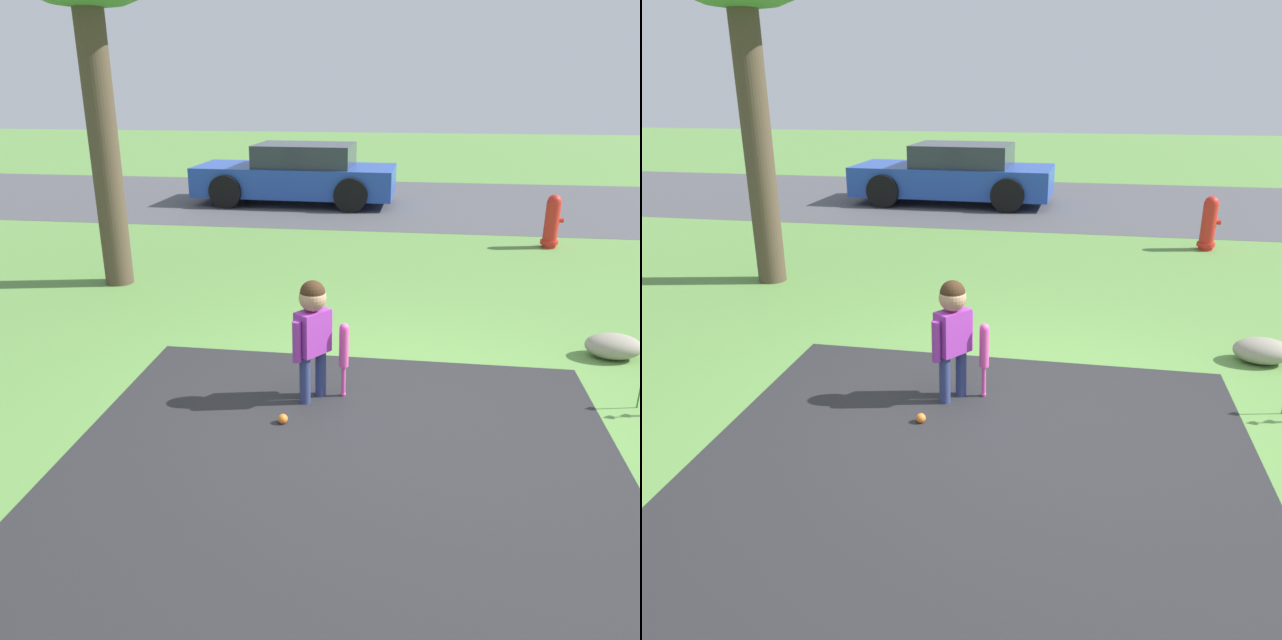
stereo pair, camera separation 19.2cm
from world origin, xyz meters
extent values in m
plane|color=#5B8C42|center=(0.00, 0.00, 0.00)|extent=(60.00, 60.00, 0.00)
cube|color=#4C4C51|center=(0.00, 9.36, 0.00)|extent=(40.00, 6.00, 0.01)
cylinder|color=navy|center=(-0.74, 0.06, 0.21)|extent=(0.09, 0.09, 0.41)
cylinder|color=navy|center=(-0.63, 0.20, 0.21)|extent=(0.09, 0.09, 0.41)
cube|color=purple|center=(-0.69, 0.13, 0.59)|extent=(0.29, 0.31, 0.35)
cylinder|color=purple|center=(-0.79, -0.01, 0.56)|extent=(0.07, 0.07, 0.33)
cylinder|color=purple|center=(-0.58, 0.27, 0.56)|extent=(0.07, 0.07, 0.33)
sphere|color=tan|center=(-0.69, 0.13, 0.87)|extent=(0.22, 0.22, 0.22)
sphere|color=#382314|center=(-0.69, 0.13, 0.91)|extent=(0.20, 0.20, 0.20)
sphere|color=#E54CA5|center=(-0.45, 0.21, 0.02)|extent=(0.04, 0.04, 0.04)
cylinder|color=#E54CA5|center=(-0.45, 0.21, 0.14)|extent=(0.03, 0.03, 0.27)
cylinder|color=#E54CA5|center=(-0.45, 0.21, 0.44)|extent=(0.08, 0.08, 0.33)
sphere|color=#E54CA5|center=(-0.45, 0.21, 0.61)|extent=(0.07, 0.07, 0.07)
sphere|color=orange|center=(-0.85, -0.29, 0.04)|extent=(0.08, 0.08, 0.08)
cylinder|color=red|center=(2.21, 5.64, 0.36)|extent=(0.22, 0.22, 0.72)
sphere|color=red|center=(2.21, 5.64, 0.72)|extent=(0.21, 0.21, 0.21)
cylinder|color=red|center=(2.21, 5.64, 0.09)|extent=(0.27, 0.27, 0.06)
cylinder|color=red|center=(2.33, 5.64, 0.43)|extent=(0.10, 0.08, 0.08)
cube|color=#2347AD|center=(-2.43, 8.94, 0.49)|extent=(4.23, 1.79, 0.60)
cube|color=#2D333D|center=(-2.22, 8.93, 1.01)|extent=(2.05, 1.53, 0.45)
cylinder|color=black|center=(-3.75, 8.13, 0.34)|extent=(0.68, 0.20, 0.67)
cylinder|color=black|center=(-3.70, 9.82, 0.34)|extent=(0.68, 0.20, 0.67)
cylinder|color=black|center=(-1.16, 8.05, 0.34)|extent=(0.68, 0.20, 0.67)
cylinder|color=black|center=(-1.11, 9.74, 0.34)|extent=(0.68, 0.20, 0.67)
cylinder|color=#4C3D2D|center=(-3.65, 2.92, 1.95)|extent=(0.35, 0.35, 3.91)
ellipsoid|color=gray|center=(1.96, 1.34, 0.12)|extent=(0.51, 0.35, 0.23)
camera|label=1|loc=(0.01, -4.34, 2.41)|focal=35.00mm
camera|label=2|loc=(0.20, -4.31, 2.41)|focal=35.00mm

